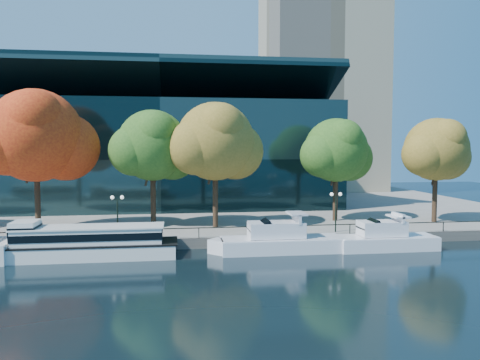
{
  "coord_description": "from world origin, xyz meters",
  "views": [
    {
      "loc": [
        -2.22,
        -40.8,
        9.59
      ],
      "look_at": [
        4.62,
        8.0,
        6.14
      ],
      "focal_mm": 35.0,
      "sensor_mm": 36.0,
      "label": 1
    }
  ],
  "objects": [
    {
      "name": "tree_2",
      "position": [
        -4.4,
        10.46,
        9.64
      ],
      "size": [
        9.57,
        7.85,
        12.64
      ],
      "color": "black",
      "rests_on": "promenade"
    },
    {
      "name": "cruiser_far",
      "position": [
        16.95,
        0.21,
        1.09
      ],
      "size": [
        10.54,
        2.92,
        3.44
      ],
      "color": "silver",
      "rests_on": "ground"
    },
    {
      "name": "convention_building",
      "position": [
        -4.0,
        31.79,
        8.51
      ],
      "size": [
        50.0,
        24.57,
        21.43
      ],
      "color": "black",
      "rests_on": "ground"
    },
    {
      "name": "tree_5",
      "position": [
        27.66,
        9.17,
        9.2
      ],
      "size": [
        8.99,
        7.38,
        11.96
      ],
      "color": "black",
      "rests_on": "promenade"
    },
    {
      "name": "tree_4",
      "position": [
        16.6,
        11.63,
        9.1
      ],
      "size": [
        9.26,
        7.59,
        11.97
      ],
      "color": "black",
      "rests_on": "promenade"
    },
    {
      "name": "lamp_1",
      "position": [
        -7.65,
        4.5,
        3.98
      ],
      "size": [
        1.26,
        0.36,
        4.03
      ],
      "color": "black",
      "rests_on": "promenade"
    },
    {
      "name": "tour_boat",
      "position": [
        -10.51,
        0.7,
        1.42
      ],
      "size": [
        17.57,
        3.92,
        3.33
      ],
      "color": "white",
      "rests_on": "ground"
    },
    {
      "name": "lamp_2",
      "position": [
        13.96,
        4.5,
        3.98
      ],
      "size": [
        1.26,
        0.36,
        4.03
      ],
      "color": "black",
      "rests_on": "promenade"
    },
    {
      "name": "tree_1",
      "position": [
        -16.01,
        9.27,
        10.6
      ],
      "size": [
        11.82,
        9.69,
        14.53
      ],
      "color": "black",
      "rests_on": "promenade"
    },
    {
      "name": "ground",
      "position": [
        0.0,
        0.0,
        0.0
      ],
      "size": [
        160.0,
        160.0,
        0.0
      ],
      "primitive_type": "plane",
      "color": "black",
      "rests_on": "ground"
    },
    {
      "name": "railing",
      "position": [
        0.0,
        3.25,
        1.94
      ],
      "size": [
        88.2,
        0.08,
        0.99
      ],
      "color": "black",
      "rests_on": "promenade"
    },
    {
      "name": "office_tower",
      "position": [
        28.0,
        55.0,
        33.02
      ],
      "size": [
        22.5,
        22.5,
        65.9
      ],
      "color": "tan",
      "rests_on": "ground"
    },
    {
      "name": "cruiser_near",
      "position": [
        6.99,
        0.61,
        1.12
      ],
      "size": [
        12.48,
        3.21,
        3.62
      ],
      "color": "silver",
      "rests_on": "ground"
    },
    {
      "name": "tree_3",
      "position": [
        2.27,
        9.09,
        10.05
      ],
      "size": [
        10.47,
        8.59,
        13.42
      ],
      "color": "black",
      "rests_on": "promenade"
    },
    {
      "name": "promenade",
      "position": [
        0.0,
        36.38,
        0.5
      ],
      "size": [
        90.0,
        67.08,
        1.0
      ],
      "color": "slate",
      "rests_on": "ground"
    }
  ]
}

